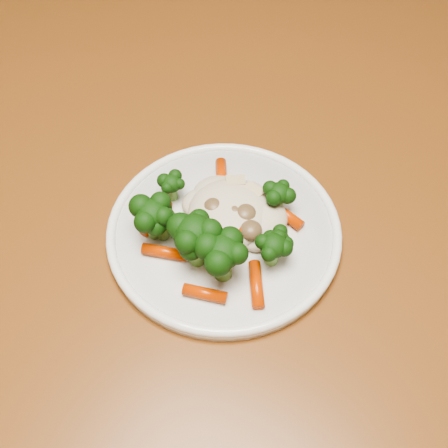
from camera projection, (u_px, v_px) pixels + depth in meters
name	position (u px, v px, depth m)	size (l,w,h in m)	color
dining_table	(292.00, 231.00, 0.71)	(1.50, 1.27, 0.75)	brown
plate	(224.00, 232.00, 0.58)	(0.24, 0.24, 0.01)	white
meal	(214.00, 228.00, 0.55)	(0.17, 0.17, 0.05)	beige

